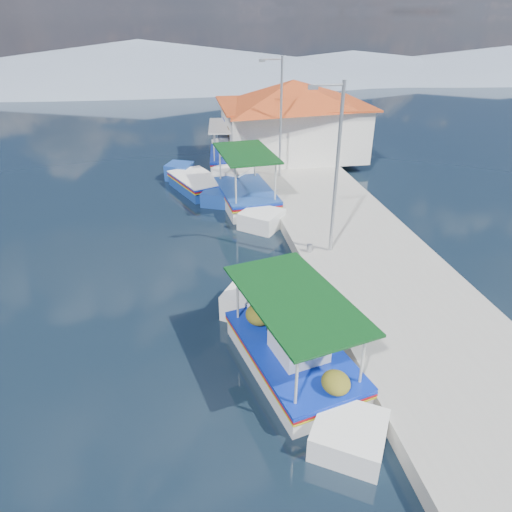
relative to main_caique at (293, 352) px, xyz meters
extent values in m
plane|color=black|center=(-1.86, 3.42, -0.48)|extent=(160.00, 160.00, 0.00)
cube|color=#9C9A92|center=(4.04, 9.42, -0.23)|extent=(5.00, 44.00, 0.50)
cylinder|color=#A5A8AD|center=(1.94, 0.42, 0.17)|extent=(0.20, 0.20, 0.30)
cylinder|color=#A5A8AD|center=(1.94, 5.42, 0.17)|extent=(0.20, 0.20, 0.30)
cylinder|color=#A5A8AD|center=(1.94, 11.42, 0.17)|extent=(0.20, 0.20, 0.30)
cylinder|color=#A5A8AD|center=(1.94, 17.42, 0.17)|extent=(0.20, 0.20, 0.30)
cube|color=white|center=(-0.02, -0.07, -0.27)|extent=(3.04, 4.56, 0.91)
cube|color=white|center=(0.63, 2.62, -0.15)|extent=(2.10, 2.10, 1.01)
cube|color=white|center=(-0.65, -2.68, -0.27)|extent=(2.04, 2.04, 0.87)
cube|color=#0C28A6|center=(-0.02, -0.07, 0.16)|extent=(3.13, 4.70, 0.06)
cube|color=#A20D14|center=(-0.02, -0.07, 0.08)|extent=(3.13, 4.70, 0.05)
cube|color=gold|center=(-0.02, -0.07, 0.01)|extent=(3.13, 4.70, 0.04)
cube|color=#0C28A6|center=(-0.02, -0.07, 0.22)|extent=(3.14, 4.66, 0.05)
cube|color=brown|center=(-0.02, -0.07, 0.19)|extent=(2.86, 4.44, 0.05)
cube|color=white|center=(-0.09, -0.35, 0.72)|extent=(1.43, 1.49, 1.06)
cube|color=silver|center=(-0.09, -0.35, 1.27)|extent=(1.55, 1.61, 0.06)
cylinder|color=beige|center=(-0.43, 1.83, 0.96)|extent=(0.07, 0.07, 1.54)
cylinder|color=beige|center=(1.22, 1.43, 0.96)|extent=(0.07, 0.07, 1.54)
cylinder|color=beige|center=(-1.26, -1.58, 0.96)|extent=(0.07, 0.07, 1.54)
cylinder|color=beige|center=(0.39, -1.98, 0.96)|extent=(0.07, 0.07, 1.54)
cube|color=#0C3C14|center=(-0.02, -0.07, 1.73)|extent=(3.14, 4.58, 0.07)
ellipsoid|color=#4C4E15|center=(-0.08, 1.33, 0.47)|extent=(0.73, 0.81, 0.55)
ellipsoid|color=#4C4E15|center=(0.69, 1.64, 0.42)|extent=(0.62, 0.68, 0.46)
ellipsoid|color=#4C4E15|center=(-0.24, -1.80, 0.44)|extent=(0.65, 0.72, 0.49)
sphere|color=orange|center=(1.05, 0.26, 0.92)|extent=(0.39, 0.39, 0.39)
cube|color=white|center=(0.50, 11.65, -0.23)|extent=(2.66, 4.40, 1.07)
cube|color=white|center=(0.78, 14.46, -0.10)|extent=(2.29, 2.29, 1.19)
cube|color=white|center=(0.23, 8.93, -0.23)|extent=(2.23, 2.23, 1.02)
cube|color=#0C28A6|center=(0.50, 11.65, 0.27)|extent=(2.74, 4.53, 0.07)
cube|color=#A20D14|center=(0.50, 11.65, 0.17)|extent=(2.74, 4.53, 0.06)
cube|color=gold|center=(0.50, 11.65, 0.10)|extent=(2.74, 4.53, 0.05)
cube|color=navy|center=(0.50, 11.65, 0.34)|extent=(2.76, 4.49, 0.06)
cube|color=brown|center=(0.50, 11.65, 0.31)|extent=(2.47, 4.30, 0.06)
cylinder|color=beige|center=(-0.23, 13.49, 1.21)|extent=(0.08, 0.08, 1.81)
cylinder|color=beige|center=(1.57, 13.31, 1.21)|extent=(0.08, 0.08, 1.81)
cylinder|color=beige|center=(-0.57, 9.98, 1.21)|extent=(0.08, 0.08, 1.81)
cylinder|color=beige|center=(1.23, 9.80, 1.21)|extent=(0.08, 0.08, 1.81)
cube|color=#0C3C14|center=(0.50, 11.65, 2.12)|extent=(2.77, 4.41, 0.08)
cube|color=navy|center=(-1.74, 14.09, -0.26)|extent=(3.00, 3.91, 0.97)
cube|color=navy|center=(-0.88, 16.25, -0.13)|extent=(1.74, 1.74, 1.07)
cube|color=navy|center=(-2.58, 12.00, -0.26)|extent=(1.69, 1.69, 0.92)
cube|color=#0C28A6|center=(-1.74, 14.09, 0.19)|extent=(3.09, 4.03, 0.06)
cube|color=#A20D14|center=(-1.74, 14.09, 0.11)|extent=(3.09, 4.03, 0.05)
cube|color=gold|center=(-1.74, 14.09, 0.04)|extent=(3.09, 4.03, 0.04)
cube|color=white|center=(-1.74, 14.09, 0.26)|extent=(3.09, 4.01, 0.05)
cube|color=brown|center=(-1.74, 14.09, 0.23)|extent=(2.84, 3.79, 0.05)
cube|color=white|center=(0.45, 18.41, -0.25)|extent=(2.59, 4.40, 0.99)
cube|color=white|center=(0.18, 21.20, -0.13)|extent=(2.22, 2.22, 1.09)
cube|color=white|center=(0.72, 15.71, -0.25)|extent=(2.16, 2.16, 0.94)
cube|color=#0C28A6|center=(0.45, 18.41, 0.21)|extent=(2.67, 4.53, 0.06)
cube|color=#A20D14|center=(0.45, 18.41, 0.12)|extent=(2.67, 4.53, 0.05)
cube|color=gold|center=(0.45, 18.41, 0.05)|extent=(2.67, 4.53, 0.04)
cube|color=#0C28A6|center=(0.45, 18.41, 0.28)|extent=(2.69, 4.49, 0.05)
cube|color=brown|center=(0.45, 18.41, 0.25)|extent=(2.41, 4.30, 0.05)
cube|color=white|center=(0.49, 18.10, 0.82)|extent=(1.33, 1.47, 1.15)
cube|color=silver|center=(0.49, 18.10, 1.42)|extent=(1.45, 1.58, 0.06)
cylinder|color=beige|center=(-0.59, 20.09, 1.08)|extent=(0.07, 0.07, 1.67)
cylinder|color=beige|center=(1.15, 20.26, 1.08)|extent=(0.07, 0.07, 1.67)
cylinder|color=beige|center=(-0.24, 16.57, 1.08)|extent=(0.07, 0.07, 1.67)
cylinder|color=beige|center=(1.50, 16.74, 1.08)|extent=(0.07, 0.07, 1.67)
cube|color=silver|center=(0.45, 18.41, 1.92)|extent=(2.70, 4.41, 0.07)
cube|color=white|center=(4.34, 18.42, 1.52)|extent=(8.00, 6.00, 3.00)
cube|color=#B64619|center=(4.34, 18.42, 3.07)|extent=(8.64, 6.48, 0.10)
pyramid|color=#B64619|center=(4.34, 18.42, 3.72)|extent=(10.49, 10.49, 1.40)
cube|color=brown|center=(0.36, 17.42, 1.02)|extent=(0.06, 1.00, 2.00)
cube|color=#0C28A6|center=(0.36, 19.92, 1.62)|extent=(0.06, 1.20, 0.90)
cylinder|color=#A5A8AD|center=(2.74, 5.42, 3.02)|extent=(0.12, 0.12, 6.00)
cylinder|color=#A5A8AD|center=(2.24, 5.42, 5.87)|extent=(1.00, 0.08, 0.08)
cube|color=#A5A8AD|center=(1.74, 5.42, 5.82)|extent=(0.30, 0.14, 0.14)
cylinder|color=#A5A8AD|center=(2.74, 14.42, 3.02)|extent=(0.12, 0.12, 6.00)
cylinder|color=#A5A8AD|center=(2.24, 14.42, 5.87)|extent=(1.00, 0.08, 0.08)
cube|color=#A5A8AD|center=(1.74, 14.42, 5.82)|extent=(0.30, 0.14, 0.14)
cone|color=gray|center=(-6.86, 59.42, 1.97)|extent=(96.00, 96.00, 5.50)
cone|color=gray|center=(23.14, 59.42, 1.12)|extent=(76.80, 76.80, 3.80)
cone|color=gray|center=(48.14, 59.42, 1.32)|extent=(89.60, 89.60, 4.20)
camera|label=1|loc=(-2.52, -9.15, 7.89)|focal=32.21mm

